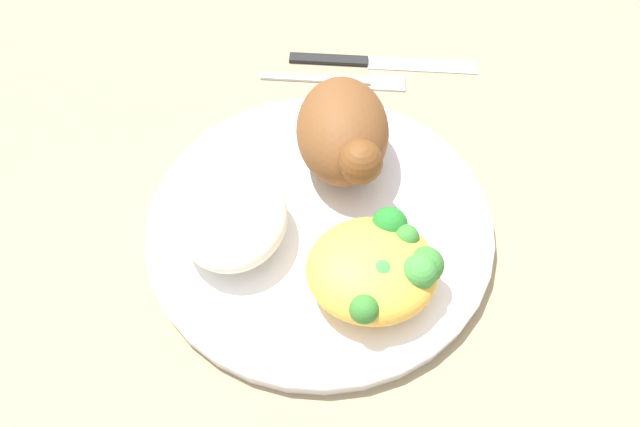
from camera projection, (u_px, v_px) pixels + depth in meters
The scene contains 7 objects.
ground_plane at pixel (320, 232), 0.57m from camera, with size 2.00×2.00×0.00m, color #978360.
plate at pixel (320, 226), 0.56m from camera, with size 0.29×0.29×0.02m.
roasted_chicken at pixel (344, 133), 0.56m from camera, with size 0.12×0.08×0.07m.
rice_pile at pixel (232, 216), 0.53m from camera, with size 0.10×0.09×0.04m, color silver.
mac_cheese_with_broccoli at pixel (379, 268), 0.51m from camera, with size 0.10×0.10×0.05m.
fork at pixel (343, 79), 0.67m from camera, with size 0.03×0.14×0.01m.
knife at pixel (367, 61), 0.69m from camera, with size 0.03×0.19×0.01m.
Camera 1 is at (0.32, -0.01, 0.48)m, focal length 38.06 mm.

